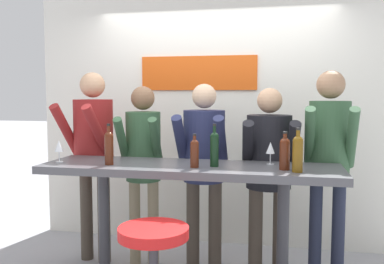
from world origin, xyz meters
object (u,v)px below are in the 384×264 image
at_px(person_far_left, 93,145).
at_px(person_left, 143,154).
at_px(wine_bottle_1, 298,152).
at_px(person_center_right, 329,151).
at_px(wine_glass_1, 59,147).
at_px(wine_bottle_2, 109,146).
at_px(person_center, 269,162).
at_px(wine_glass_0, 270,149).
at_px(person_center_left, 204,156).
at_px(wine_bottle_0, 285,152).
at_px(wine_bottle_4, 195,152).
at_px(tasting_table, 190,185).
at_px(wine_bottle_3, 214,147).

relative_size(person_far_left, person_left, 1.08).
bearing_deg(wine_bottle_1, person_far_left, 160.31).
xyz_separation_m(person_center_right, wine_glass_1, (-2.16, -0.58, 0.05)).
bearing_deg(wine_bottle_2, person_center, 26.60).
bearing_deg(person_center, wine_glass_0, -91.75).
relative_size(person_center_left, person_center, 1.02).
relative_size(wine_bottle_0, wine_bottle_4, 1.10).
relative_size(tasting_table, person_left, 1.39).
distance_m(person_far_left, wine_bottle_2, 0.77).
bearing_deg(wine_bottle_0, person_far_left, 161.74).
bearing_deg(wine_bottle_1, wine_glass_0, 123.08).
relative_size(person_center_right, wine_bottle_2, 5.61).
height_order(tasting_table, wine_bottle_0, wine_bottle_0).
distance_m(wine_bottle_1, wine_bottle_4, 0.75).
distance_m(person_far_left, person_center_right, 2.14).
xyz_separation_m(person_center_right, wine_bottle_4, (-1.03, -0.60, 0.04)).
bearing_deg(wine_bottle_0, wine_glass_0, 116.07).
xyz_separation_m(person_far_left, person_left, (0.49, 0.02, -0.08)).
bearing_deg(wine_bottle_4, wine_glass_1, 178.87).
relative_size(person_center, wine_bottle_1, 5.28).
bearing_deg(person_far_left, wine_bottle_2, -44.34).
relative_size(wine_bottle_3, wine_glass_1, 1.85).
xyz_separation_m(person_center, person_center_right, (0.50, 0.00, 0.11)).
xyz_separation_m(wine_bottle_1, wine_bottle_4, (-0.75, 0.04, -0.03)).
distance_m(person_center_left, wine_bottle_0, 0.97).
bearing_deg(wine_bottle_1, person_center, 108.74).
xyz_separation_m(person_center_left, person_center, (0.59, -0.08, -0.03)).
bearing_deg(person_center_right, wine_bottle_1, -110.37).
height_order(wine_bottle_4, wine_glass_1, wine_bottle_4).
xyz_separation_m(tasting_table, person_center_left, (0.01, 0.57, 0.15)).
height_order(person_center_right, wine_bottle_1, person_center_right).
bearing_deg(person_center_right, person_left, -178.18).
height_order(person_center_left, person_center_right, person_center_right).
xyz_separation_m(person_center_left, wine_bottle_1, (0.80, -0.72, 0.15)).
bearing_deg(wine_glass_0, wine_bottle_0, -63.93).
height_order(tasting_table, wine_bottle_4, wine_bottle_4).
relative_size(person_left, wine_bottle_2, 5.23).
height_order(tasting_table, wine_bottle_1, wine_bottle_1).
bearing_deg(wine_bottle_2, wine_bottle_4, 1.04).
relative_size(person_far_left, wine_bottle_1, 5.75).
xyz_separation_m(person_center, wine_bottle_2, (-1.22, -0.61, 0.18)).
bearing_deg(person_left, person_center, -7.10).
height_order(wine_bottle_0, wine_bottle_4, wine_bottle_0).
height_order(tasting_table, person_center, person_center).
xyz_separation_m(tasting_table, person_far_left, (-1.05, 0.52, 0.23)).
bearing_deg(person_center_left, wine_bottle_0, -41.24).
bearing_deg(person_far_left, person_left, 13.44).
xyz_separation_m(person_center, wine_bottle_0, (0.13, -0.56, 0.17)).
bearing_deg(person_center_left, person_left, -175.37).
distance_m(person_center_left, wine_bottle_3, 0.65).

